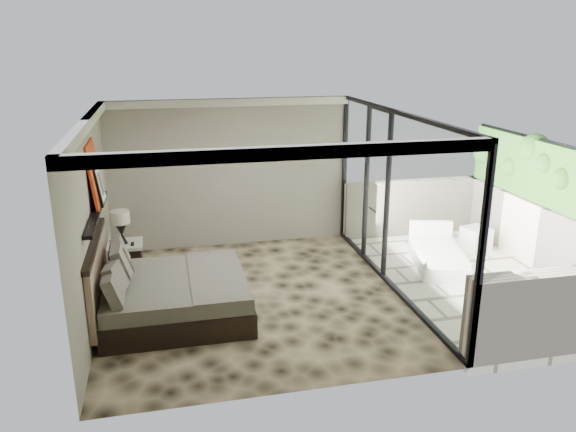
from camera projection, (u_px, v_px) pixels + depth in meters
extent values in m
plane|color=black|center=(253.00, 298.00, 8.65)|extent=(5.00, 5.00, 0.00)
cube|color=silver|center=(250.00, 116.00, 7.81)|extent=(4.50, 5.00, 0.02)
cube|color=gray|center=(230.00, 174.00, 10.55)|extent=(4.50, 0.02, 2.80)
cube|color=gray|center=(92.00, 222.00, 7.75)|extent=(0.02, 5.00, 2.80)
cube|color=white|center=(395.00, 202.00, 8.70)|extent=(0.08, 5.00, 2.80)
cube|color=beige|center=(473.00, 280.00, 9.46)|extent=(3.00, 5.00, 0.12)
cube|color=#C2B29E|center=(548.00, 240.00, 9.56)|extent=(0.30, 5.00, 1.10)
cube|color=black|center=(96.00, 212.00, 7.83)|extent=(0.12, 2.20, 0.05)
cube|color=black|center=(177.00, 303.00, 8.09)|extent=(2.03, 1.93, 0.35)
cube|color=#524E44|center=(176.00, 286.00, 8.00)|extent=(1.97, 1.87, 0.21)
cube|color=#55504A|center=(216.00, 275.00, 8.09)|extent=(0.77, 1.91, 0.03)
cube|color=#8C7459|center=(98.00, 278.00, 7.72)|extent=(0.08, 2.03, 0.96)
cube|color=black|center=(126.00, 256.00, 9.57)|extent=(0.69, 0.69, 0.57)
cone|color=black|center=(122.00, 239.00, 9.45)|extent=(0.18, 0.18, 0.16)
cone|color=black|center=(121.00, 230.00, 9.41)|extent=(0.18, 0.18, 0.16)
cylinder|color=beige|center=(120.00, 217.00, 9.34)|extent=(0.31, 0.31, 0.22)
cube|color=#AE3F0E|center=(94.00, 173.00, 8.05)|extent=(0.13, 0.90, 0.90)
cube|color=black|center=(99.00, 183.00, 8.09)|extent=(0.11, 0.50, 0.60)
cube|color=silver|center=(476.00, 239.00, 10.58)|extent=(0.53, 0.53, 0.44)
cube|color=silver|center=(438.00, 259.00, 9.81)|extent=(1.15, 1.69, 0.27)
cube|color=beige|center=(439.00, 250.00, 9.76)|extent=(1.08, 1.59, 0.08)
cube|color=silver|center=(431.00, 230.00, 10.41)|extent=(0.78, 0.31, 0.34)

